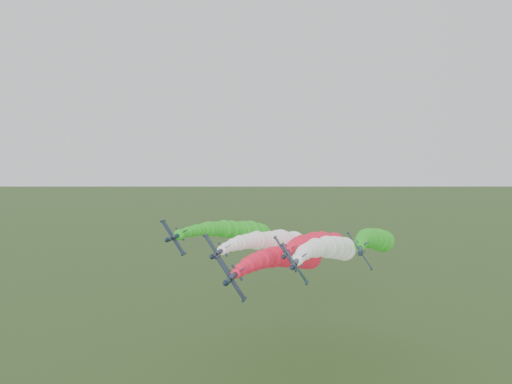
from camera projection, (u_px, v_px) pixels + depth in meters
jet_lead at (292, 257)px, 129.13m from camera, size 13.50×69.44×15.44m
jet_inner_left at (277, 242)px, 142.86m from camera, size 13.67×69.61×15.61m
jet_inner_right at (331, 248)px, 136.89m from camera, size 13.51×69.45×15.45m
jet_outer_left at (241, 231)px, 151.02m from camera, size 13.09×69.02×15.02m
jet_outer_right at (375, 240)px, 143.78m from camera, size 13.44×69.38×15.38m
jet_trail at (322, 243)px, 151.98m from camera, size 13.72×69.66×15.66m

